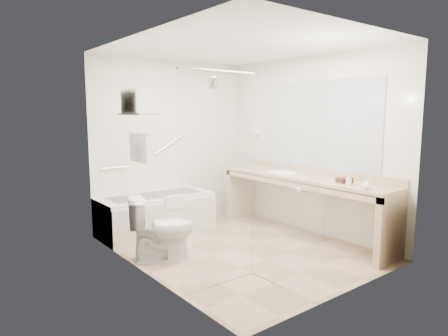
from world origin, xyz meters
TOP-DOWN VIEW (x-y plane):
  - floor at (0.00, 0.00)m, footprint 3.20×3.20m
  - ceiling at (0.00, 0.00)m, footprint 2.60×3.20m
  - wall_back at (0.00, 1.60)m, footprint 2.60×0.10m
  - wall_front at (0.00, -1.60)m, footprint 2.60×0.10m
  - wall_left at (-1.30, 0.00)m, footprint 0.10×3.20m
  - wall_right at (1.30, 0.00)m, footprint 0.10×3.20m
  - bathtub at (-0.50, 1.24)m, footprint 1.60×0.73m
  - grab_bar_short at (-0.95, 1.56)m, footprint 0.40×0.03m
  - grab_bar_long at (-0.05, 1.56)m, footprint 0.53×0.03m
  - shower_enclosure at (-0.63, -0.93)m, footprint 0.96×0.91m
  - towel_shelf at (-1.17, 0.35)m, footprint 0.24×0.55m
  - vanity_counter at (1.02, -0.15)m, footprint 0.55×2.70m
  - sink at (1.05, 0.25)m, footprint 0.40×0.52m
  - faucet at (1.20, 0.25)m, footprint 0.03×0.03m
  - mirror at (1.29, -0.15)m, footprint 0.02×2.00m
  - hairdryer_unit at (1.25, 1.05)m, footprint 0.08×0.10m
  - toilet at (-0.95, 0.27)m, footprint 0.86×0.69m
  - amenity_basket at (1.04, -0.81)m, footprint 0.21×0.16m
  - soap_bottle_a at (0.99, -0.90)m, footprint 0.09×0.13m
  - soap_bottle_b at (0.86, -1.23)m, footprint 0.11×0.13m
  - water_bottle_left at (1.06, 1.10)m, footprint 0.07×0.07m
  - water_bottle_mid at (0.89, 0.87)m, footprint 0.06×0.06m
  - water_bottle_right at (0.87, 0.68)m, footprint 0.06×0.06m
  - drinking_glass_near at (0.98, 1.10)m, footprint 0.09×0.09m
  - drinking_glass_far at (0.85, 0.79)m, footprint 0.09×0.09m

SIDE VIEW (x-z plane):
  - floor at x=0.00m, z-range 0.00..0.00m
  - bathtub at x=-0.50m, z-range -0.02..0.57m
  - toilet at x=-0.95m, z-range 0.00..0.74m
  - vanity_counter at x=1.02m, z-range 0.17..1.12m
  - sink at x=1.05m, z-range 0.75..0.89m
  - soap_bottle_a at x=0.99m, z-range 0.85..0.91m
  - amenity_basket at x=1.04m, z-range 0.85..0.91m
  - drinking_glass_far at x=0.85m, z-range 0.85..0.93m
  - drinking_glass_near at x=0.98m, z-range 0.85..0.94m
  - soap_bottle_b at x=0.86m, z-range 0.85..0.94m
  - faucet at x=1.20m, z-range 0.86..1.00m
  - water_bottle_mid at x=0.89m, z-range 0.84..1.04m
  - water_bottle_right at x=0.87m, z-range 0.84..1.05m
  - water_bottle_left at x=1.06m, z-range 0.84..1.06m
  - grab_bar_short at x=-0.95m, z-range 0.93..0.96m
  - shower_enclosure at x=-0.63m, z-range 0.01..2.12m
  - wall_back at x=0.00m, z-range 0.00..2.50m
  - wall_front at x=0.00m, z-range 0.00..2.50m
  - wall_left at x=-1.30m, z-range 0.00..2.50m
  - wall_right at x=1.30m, z-range 0.00..2.50m
  - grab_bar_long at x=-0.05m, z-range 1.09..1.41m
  - hairdryer_unit at x=1.25m, z-range 1.36..1.54m
  - mirror at x=1.29m, z-range 0.95..2.15m
  - towel_shelf at x=-1.17m, z-range 1.35..2.16m
  - ceiling at x=0.00m, z-range 2.45..2.55m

